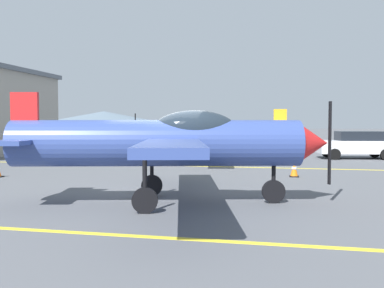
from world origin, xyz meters
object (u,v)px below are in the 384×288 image
at_px(car_sedan, 356,144).
at_px(traffic_cone_front, 294,169).
at_px(airplane_near, 169,141).
at_px(airplane_mid, 211,132).

distance_m(car_sedan, traffic_cone_front, 10.38).
bearing_deg(car_sedan, traffic_cone_front, -111.47).
height_order(airplane_near, traffic_cone_front, airplane_near).
bearing_deg(car_sedan, airplane_mid, -152.68).
height_order(car_sedan, traffic_cone_front, car_sedan).
relative_size(car_sedan, traffic_cone_front, 7.64).
bearing_deg(traffic_cone_front, car_sedan, 68.53).
distance_m(airplane_near, airplane_mid, 11.87).
xyz_separation_m(airplane_mid, car_sedan, (7.96, 4.11, -0.75)).
xyz_separation_m(car_sedan, traffic_cone_front, (-3.79, -9.65, -0.56)).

